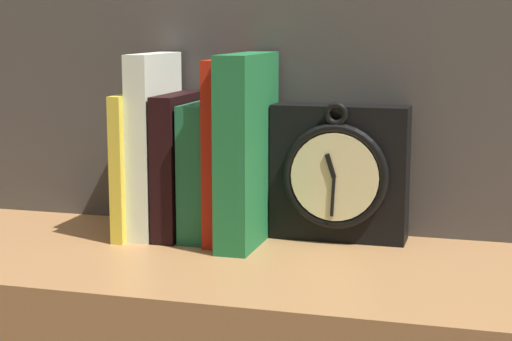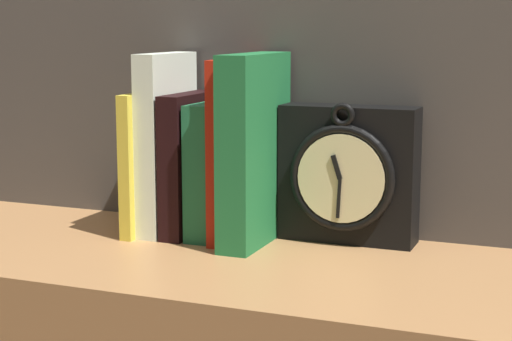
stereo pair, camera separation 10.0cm
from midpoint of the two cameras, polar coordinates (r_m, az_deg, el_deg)
The scene contains 7 objects.
clock at distance 1.10m, azimuth 8.71°, elevation -0.28°, with size 0.18×0.07×0.18m.
book_slot0_yellow at distance 1.16m, azimuth -4.68°, elevation 0.57°, with size 0.02×0.14×0.19m.
book_slot1_white at distance 1.15m, azimuth -3.51°, elevation 1.82°, with size 0.03×0.13×0.24m.
book_slot2_black at distance 1.14m, azimuth -1.98°, elevation 0.43°, with size 0.03×0.13×0.19m.
book_slot3_green at distance 1.13m, azimuth -0.23°, elevation 0.06°, with size 0.04×0.12×0.18m.
book_slot4_red at distance 1.11m, azimuth 1.11°, elevation 1.39°, with size 0.02×0.13×0.23m.
book_slot5_green at distance 1.08m, azimuth 2.52°, elevation 1.40°, with size 0.04×0.16×0.24m.
Camera 2 is at (0.37, -0.92, 1.14)m, focal length 60.00 mm.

